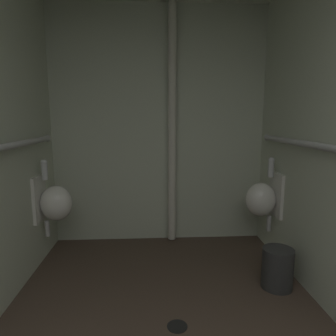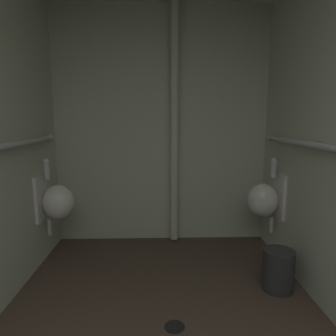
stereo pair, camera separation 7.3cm
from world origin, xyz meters
name	(u,v)px [view 2 (the right image)]	position (x,y,z in m)	size (l,w,h in m)	color
wall_back	(161,127)	(0.00, 3.58, 1.29)	(2.46, 0.06, 2.58)	beige
urinal_left_mid	(56,201)	(-1.02, 3.04, 0.60)	(0.32, 0.30, 0.76)	silver
urinal_right_mid	(265,199)	(1.02, 3.05, 0.60)	(0.32, 0.30, 0.76)	silver
standpipe_back_wall	(174,127)	(0.14, 3.47, 1.29)	(0.09, 0.09, 2.53)	beige
floor_drain	(175,326)	(0.08, 2.01, 0.00)	(0.14, 0.14, 0.01)	black
waste_bin	(278,270)	(0.95, 2.45, 0.17)	(0.25, 0.25, 0.34)	#2D2D2D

